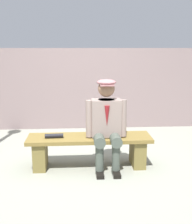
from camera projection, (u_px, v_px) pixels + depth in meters
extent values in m
plane|color=gray|center=(90.00, 166.00, 4.10)|extent=(30.00, 30.00, 0.00)
cube|color=brown|center=(89.00, 138.00, 4.01)|extent=(1.73, 0.45, 0.05)
cube|color=olive|center=(138.00, 152.00, 4.10)|extent=(0.17, 0.39, 0.40)
cube|color=olive|center=(40.00, 154.00, 4.01)|extent=(0.17, 0.39, 0.40)
cube|color=gray|center=(106.00, 118.00, 3.96)|extent=(0.40, 0.25, 0.51)
cylinder|color=#1E2338|center=(106.00, 102.00, 3.91)|extent=(0.22, 0.22, 0.06)
cone|color=maroon|center=(107.00, 116.00, 3.82)|extent=(0.07, 0.07, 0.28)
sphere|color=#8C664C|center=(106.00, 89.00, 3.85)|extent=(0.23, 0.23, 0.23)
ellipsoid|color=#9D6869|center=(106.00, 82.00, 3.83)|extent=(0.26, 0.26, 0.08)
cube|color=#9D6869|center=(107.00, 85.00, 3.74)|extent=(0.18, 0.10, 0.02)
cylinder|color=#485046|center=(115.00, 138.00, 3.90)|extent=(0.15, 0.44, 0.15)
cylinder|color=#485046|center=(116.00, 157.00, 3.82)|extent=(0.11, 0.11, 0.46)
cube|color=black|center=(116.00, 173.00, 3.81)|extent=(0.10, 0.24, 0.05)
cylinder|color=gray|center=(123.00, 118.00, 3.94)|extent=(0.11, 0.14, 0.51)
cylinder|color=#485046|center=(99.00, 138.00, 3.88)|extent=(0.15, 0.44, 0.15)
cylinder|color=#485046|center=(100.00, 158.00, 3.81)|extent=(0.11, 0.11, 0.46)
cube|color=black|center=(100.00, 174.00, 3.79)|extent=(0.10, 0.24, 0.05)
cylinder|color=gray|center=(90.00, 119.00, 3.91)|extent=(0.11, 0.13, 0.51)
cylinder|color=black|center=(54.00, 136.00, 3.93)|extent=(0.25, 0.07, 0.06)
cube|color=gray|center=(85.00, 88.00, 5.97)|extent=(12.00, 0.24, 1.65)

